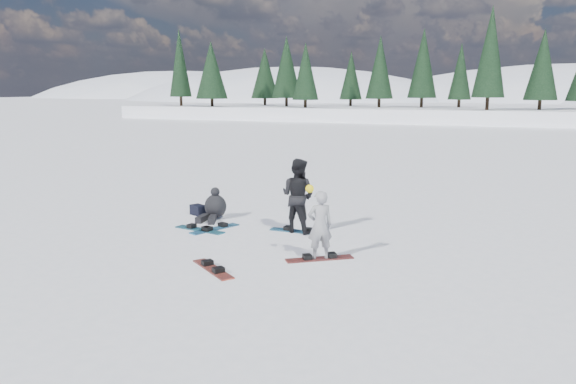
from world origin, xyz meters
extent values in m
plane|color=white|center=(0.00, 0.00, 0.00)|extent=(420.00, 420.00, 0.00)
cube|color=white|center=(0.00, 55.00, -1.00)|extent=(90.00, 14.00, 5.00)
ellipsoid|color=white|center=(-70.00, 170.00, -13.61)|extent=(143.00, 110.00, 49.50)
ellipsoid|color=white|center=(20.00, 200.00, -14.63)|extent=(182.00, 140.00, 53.20)
ellipsoid|color=white|center=(-140.00, 210.00, -14.30)|extent=(169.00, 130.00, 52.00)
cone|color=black|center=(-38.00, 55.00, 5.25)|extent=(3.20, 3.20, 7.50)
cone|color=black|center=(-33.78, 55.00, 5.25)|extent=(3.20, 3.20, 7.50)
cone|color=black|center=(-29.56, 55.00, 5.25)|extent=(3.20, 3.20, 7.50)
cone|color=black|center=(-25.33, 55.00, 5.25)|extent=(3.20, 3.20, 7.50)
cone|color=black|center=(-21.11, 55.00, 5.25)|extent=(3.20, 3.20, 7.50)
cone|color=black|center=(-16.89, 55.00, 5.25)|extent=(3.20, 3.20, 7.50)
cone|color=black|center=(-12.67, 55.00, 5.25)|extent=(3.20, 3.20, 7.50)
cone|color=black|center=(-8.44, 55.00, 5.25)|extent=(3.20, 3.20, 7.50)
cone|color=black|center=(-4.22, 55.00, 5.25)|extent=(3.20, 3.20, 7.50)
cone|color=black|center=(0.00, 55.00, 5.25)|extent=(3.20, 3.20, 7.50)
cone|color=black|center=(4.22, 55.00, 5.25)|extent=(3.20, 3.20, 7.50)
imported|color=#98979C|center=(-1.65, -0.71, 0.77)|extent=(0.67, 0.63, 1.53)
sphere|color=yellow|center=(-1.85, -0.83, 1.58)|extent=(0.18, 0.18, 0.18)
imported|color=black|center=(-2.94, 1.36, 0.97)|extent=(1.06, 0.89, 1.93)
ellipsoid|color=black|center=(-5.70, 1.95, 0.36)|extent=(0.76, 0.69, 0.68)
sphere|color=black|center=(-5.70, 1.95, 0.78)|extent=(0.26, 0.26, 0.26)
cube|color=black|center=(-5.54, 1.46, 0.09)|extent=(0.38, 0.62, 0.17)
cube|color=black|center=(-5.86, 1.46, 0.09)|extent=(0.23, 0.61, 0.17)
cube|color=black|center=(-6.40, 2.15, 0.15)|extent=(0.53, 0.46, 0.30)
cube|color=maroon|center=(-1.65, -0.71, 0.01)|extent=(1.39, 1.10, 0.03)
cube|color=#19608A|center=(-2.94, 1.36, 0.01)|extent=(1.50, 0.30, 0.03)
cube|color=#1B6898|center=(-5.09, 0.80, 0.01)|extent=(0.81, 1.50, 0.03)
cube|color=#16657C|center=(-5.41, 0.56, 0.01)|extent=(1.53, 0.55, 0.03)
cube|color=maroon|center=(-3.46, -2.20, 0.01)|extent=(1.37, 1.13, 0.03)
camera|label=1|loc=(2.09, -11.92, 3.68)|focal=35.00mm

